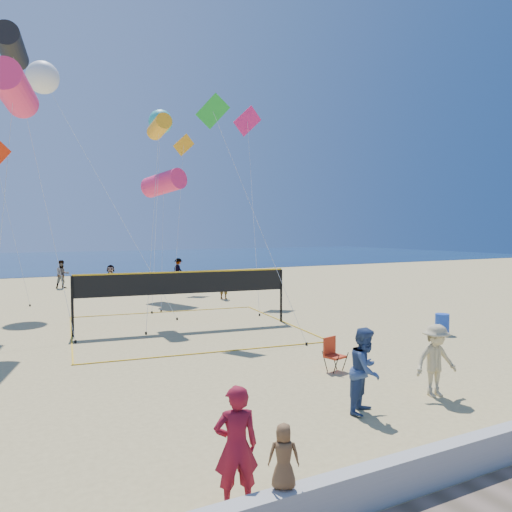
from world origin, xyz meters
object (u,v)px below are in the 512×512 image
woman (236,447)px  trash_barrel (442,324)px  volleyball_net (184,289)px  camp_chair (333,352)px

woman → trash_barrel: woman is taller
volleyball_net → trash_barrel: bearing=-27.2°
woman → camp_chair: woman is taller
camp_chair → volleyball_net: (-1.61, 7.71, 1.06)m
volleyball_net → woman: bearing=-99.5°
woman → trash_barrel: 14.01m
camp_chair → volleyball_net: 7.94m
woman → camp_chair: bearing=-123.6°
woman → trash_barrel: (12.12, 7.01, -0.50)m
trash_barrel → woman: bearing=-149.9°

